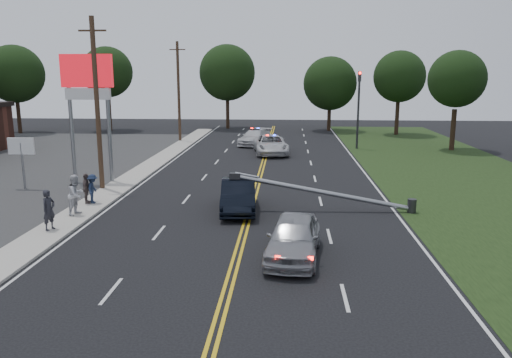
# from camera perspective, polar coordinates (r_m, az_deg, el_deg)

# --- Properties ---
(ground) EXTENTS (120.00, 120.00, 0.00)m
(ground) POSITION_cam_1_polar(r_m,az_deg,el_deg) (17.95, -2.62, -10.35)
(ground) COLOR black
(ground) RESTS_ON ground
(sidewalk) EXTENTS (1.80, 70.00, 0.12)m
(sidewalk) POSITION_cam_1_polar(r_m,az_deg,el_deg) (29.21, -17.04, -1.97)
(sidewalk) COLOR #ABA69B
(sidewalk) RESTS_ON ground
(grass_verge) EXTENTS (12.00, 80.00, 0.01)m
(grass_verge) POSITION_cam_1_polar(r_m,az_deg,el_deg) (29.74, 26.60, -2.59)
(grass_verge) COLOR black
(grass_verge) RESTS_ON ground
(centerline_yellow) EXTENTS (0.36, 80.00, 0.00)m
(centerline_yellow) POSITION_cam_1_polar(r_m,az_deg,el_deg) (27.43, -0.36, -2.42)
(centerline_yellow) COLOR gold
(centerline_yellow) RESTS_ON ground
(pylon_sign) EXTENTS (3.20, 0.35, 8.00)m
(pylon_sign) POSITION_cam_1_polar(r_m,az_deg,el_deg) (32.93, -18.69, 9.89)
(pylon_sign) COLOR gray
(pylon_sign) RESTS_ON ground
(small_sign) EXTENTS (1.60, 0.14, 3.10)m
(small_sign) POSITION_cam_1_polar(r_m,az_deg,el_deg) (32.93, -25.23, 2.97)
(small_sign) COLOR gray
(small_sign) RESTS_ON ground
(traffic_signal) EXTENTS (0.28, 0.41, 7.05)m
(traffic_signal) POSITION_cam_1_polar(r_m,az_deg,el_deg) (47.02, 11.64, 8.49)
(traffic_signal) COLOR #2D2D30
(traffic_signal) RESTS_ON ground
(fallen_streetlight) EXTENTS (9.36, 0.44, 1.91)m
(fallen_streetlight) POSITION_cam_1_polar(r_m,az_deg,el_deg) (25.31, 8.82, -1.67)
(fallen_streetlight) COLOR #2D2D30
(fallen_streetlight) RESTS_ON ground
(utility_pole_mid) EXTENTS (1.60, 0.28, 10.00)m
(utility_pole_mid) POSITION_cam_1_polar(r_m,az_deg,el_deg) (30.63, -17.71, 8.14)
(utility_pole_mid) COLOR #382619
(utility_pole_mid) RESTS_ON ground
(utility_pole_far) EXTENTS (1.60, 0.28, 10.00)m
(utility_pole_far) POSITION_cam_1_polar(r_m,az_deg,el_deg) (51.74, -8.83, 9.85)
(utility_pole_far) COLOR #382619
(utility_pole_far) RESTS_ON ground
(tree_4) EXTENTS (6.59, 6.59, 10.13)m
(tree_4) POSITION_cam_1_polar(r_m,az_deg,el_deg) (64.86, -25.86, 10.74)
(tree_4) COLOR black
(tree_4) RESTS_ON ground
(tree_5) EXTENTS (6.06, 6.06, 10.09)m
(tree_5) POSITION_cam_1_polar(r_m,az_deg,el_deg) (64.01, -16.65, 11.62)
(tree_5) COLOR black
(tree_5) RESTS_ON ground
(tree_6) EXTENTS (6.98, 6.98, 10.48)m
(tree_6) POSITION_cam_1_polar(r_m,az_deg,el_deg) (63.93, -3.31, 12.03)
(tree_6) COLOR black
(tree_6) RESTS_ON ground
(tree_7) EXTENTS (6.43, 6.43, 8.92)m
(tree_7) POSITION_cam_1_polar(r_m,az_deg,el_deg) (61.87, 8.46, 10.74)
(tree_7) COLOR black
(tree_7) RESTS_ON ground
(tree_8) EXTENTS (5.76, 5.76, 9.42)m
(tree_8) POSITION_cam_1_polar(r_m,az_deg,el_deg) (59.36, 16.07, 11.17)
(tree_8) COLOR black
(tree_8) RESTS_ON ground
(tree_9) EXTENTS (5.05, 5.05, 8.91)m
(tree_9) POSITION_cam_1_polar(r_m,az_deg,el_deg) (48.63, 21.99, 10.53)
(tree_9) COLOR black
(tree_9) RESTS_ON ground
(crashed_sedan) EXTENTS (2.07, 4.93, 1.59)m
(crashed_sedan) POSITION_cam_1_polar(r_m,az_deg,el_deg) (25.17, -2.03, -1.90)
(crashed_sedan) COLOR black
(crashed_sedan) RESTS_ON ground
(waiting_sedan) EXTENTS (2.39, 4.89, 1.60)m
(waiting_sedan) POSITION_cam_1_polar(r_m,az_deg,el_deg) (18.87, 4.32, -6.65)
(waiting_sedan) COLOR #94959B
(waiting_sedan) RESTS_ON ground
(emergency_a) EXTENTS (3.42, 6.15, 1.63)m
(emergency_a) POSITION_cam_1_polar(r_m,az_deg,el_deg) (43.28, 1.71, 3.94)
(emergency_a) COLOR silver
(emergency_a) RESTS_ON ground
(emergency_b) EXTENTS (3.53, 5.60, 1.51)m
(emergency_b) POSITION_cam_1_polar(r_m,az_deg,el_deg) (48.85, -0.12, 4.79)
(emergency_b) COLOR silver
(emergency_b) RESTS_ON ground
(bystander_a) EXTENTS (0.62, 0.76, 1.79)m
(bystander_a) POSITION_cam_1_polar(r_m,az_deg,el_deg) (23.50, -22.60, -3.28)
(bystander_a) COLOR #23232A
(bystander_a) RESTS_ON sidewalk
(bystander_b) EXTENTS (0.95, 1.10, 1.96)m
(bystander_b) POSITION_cam_1_polar(r_m,az_deg,el_deg) (25.59, -19.87, -1.68)
(bystander_b) COLOR #BCBCC1
(bystander_b) RESTS_ON sidewalk
(bystander_c) EXTENTS (0.70, 1.07, 1.54)m
(bystander_c) POSITION_cam_1_polar(r_m,az_deg,el_deg) (27.59, -18.16, -1.06)
(bystander_c) COLOR #18243D
(bystander_c) RESTS_ON sidewalk
(bystander_d) EXTENTS (0.57, 0.99, 1.60)m
(bystander_d) POSITION_cam_1_polar(r_m,az_deg,el_deg) (27.64, -18.83, -1.03)
(bystander_d) COLOR #584947
(bystander_d) RESTS_ON sidewalk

